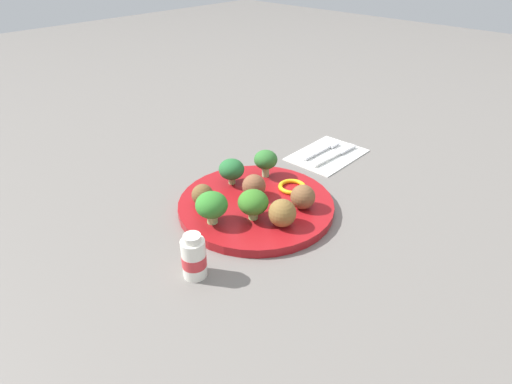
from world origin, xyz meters
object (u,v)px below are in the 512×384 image
(broccoli_floret_center, at_px, (231,169))
(pepper_ring_back_right, at_px, (292,187))
(meatball_front_left, at_px, (282,213))
(napkin, at_px, (327,154))
(meatball_back_right, at_px, (254,186))
(broccoli_floret_mid_left, at_px, (266,160))
(yogurt_bottle, at_px, (194,258))
(knife, at_px, (336,154))
(plate, at_px, (256,205))
(meatball_center, at_px, (303,197))
(meatball_back_left, at_px, (203,195))
(broccoli_floret_back_right, at_px, (253,203))
(fork, at_px, (323,149))
(broccoli_floret_far_rim, at_px, (212,205))

(broccoli_floret_center, relative_size, pepper_ring_back_right, 0.95)
(meatball_front_left, bearing_deg, napkin, 21.63)
(meatball_back_right, bearing_deg, broccoli_floret_center, 85.52)
(broccoli_floret_mid_left, xyz_separation_m, yogurt_bottle, (-0.27, -0.11, -0.02))
(broccoli_floret_center, xyz_separation_m, knife, (0.26, -0.06, -0.04))
(napkin, bearing_deg, plate, -172.55)
(broccoli_floret_center, bearing_deg, meatball_front_left, -103.52)
(plate, bearing_deg, meatball_back_right, 54.87)
(broccoli_floret_mid_left, bearing_deg, meatball_front_left, -128.32)
(napkin, bearing_deg, knife, -67.49)
(meatball_center, height_order, meatball_back_left, meatball_center)
(meatball_back_right, relative_size, knife, 0.30)
(broccoli_floret_mid_left, distance_m, pepper_ring_back_right, 0.08)
(broccoli_floret_back_right, relative_size, fork, 0.44)
(broccoli_floret_back_right, xyz_separation_m, pepper_ring_back_right, (0.12, 0.01, -0.03))
(napkin, bearing_deg, broccoli_floret_back_right, -167.65)
(meatball_center, distance_m, meatball_back_left, 0.18)
(broccoli_floret_mid_left, bearing_deg, broccoli_floret_far_rim, -166.28)
(meatball_center, xyz_separation_m, napkin, (0.23, 0.11, -0.04))
(plate, relative_size, broccoli_floret_mid_left, 5.12)
(broccoli_floret_center, bearing_deg, yogurt_bottle, -146.43)
(meatball_center, bearing_deg, broccoli_floret_far_rim, 149.90)
(meatball_back_left, height_order, yogurt_bottle, yogurt_bottle)
(plate, relative_size, yogurt_bottle, 3.90)
(broccoli_floret_back_right, xyz_separation_m, broccoli_floret_center, (0.06, 0.11, -0.00))
(broccoli_floret_mid_left, height_order, meatball_back_right, broccoli_floret_mid_left)
(meatball_front_left, height_order, napkin, meatball_front_left)
(broccoli_floret_back_right, xyz_separation_m, meatball_center, (0.08, -0.04, -0.01))
(broccoli_floret_mid_left, bearing_deg, yogurt_bottle, -158.17)
(broccoli_floret_mid_left, distance_m, meatball_center, 0.13)
(knife, bearing_deg, fork, 90.28)
(meatball_front_left, height_order, knife, meatball_front_left)
(broccoli_floret_center, distance_m, fork, 0.26)
(broccoli_floret_far_rim, xyz_separation_m, napkin, (0.37, 0.03, -0.05))
(broccoli_floret_back_right, distance_m, napkin, 0.32)
(meatball_back_right, xyz_separation_m, yogurt_bottle, (-0.20, -0.07, -0.01))
(broccoli_floret_center, relative_size, meatball_back_right, 1.16)
(broccoli_floret_mid_left, relative_size, pepper_ring_back_right, 1.04)
(knife, xyz_separation_m, yogurt_bottle, (-0.47, -0.07, 0.02))
(fork, height_order, knife, same)
(broccoli_floret_far_rim, distance_m, fork, 0.38)
(broccoli_floret_far_rim, xyz_separation_m, broccoli_floret_center, (0.11, 0.07, -0.00))
(plate, xyz_separation_m, meatball_front_left, (-0.02, -0.08, 0.03))
(broccoli_floret_back_right, xyz_separation_m, knife, (0.32, 0.05, -0.04))
(meatball_back_left, distance_m, fork, 0.35)
(meatball_back_left, xyz_separation_m, pepper_ring_back_right, (0.15, -0.08, -0.02))
(broccoli_floret_center, distance_m, meatball_front_left, 0.16)
(broccoli_floret_back_right, xyz_separation_m, meatball_front_left, (0.02, -0.05, -0.01))
(broccoli_floret_mid_left, relative_size, meatball_center, 1.26)
(plate, bearing_deg, knife, 3.50)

